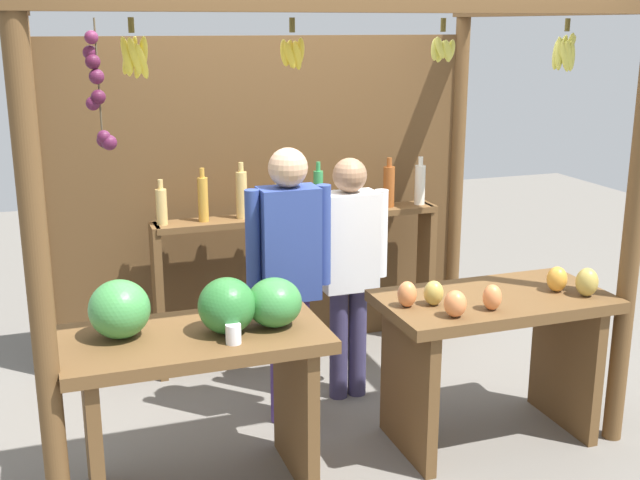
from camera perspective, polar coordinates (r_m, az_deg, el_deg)
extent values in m
plane|color=slate|center=(4.87, -0.74, -11.60)|extent=(12.00, 12.00, 0.00)
cylinder|color=brown|center=(3.36, -19.41, -3.31)|extent=(0.10, 0.10, 2.36)
cylinder|color=brown|center=(4.38, 21.46, 0.72)|extent=(0.10, 0.10, 2.36)
cylinder|color=brown|center=(5.15, -19.60, 2.94)|extent=(0.10, 0.10, 2.36)
cylinder|color=brown|center=(5.87, 9.75, 5.01)|extent=(0.10, 0.10, 2.36)
cube|color=brown|center=(4.13, -20.94, 15.69)|extent=(0.12, 1.95, 0.12)
cube|color=brown|center=(5.00, 15.65, 15.85)|extent=(0.12, 1.95, 0.12)
cube|color=#52381E|center=(5.38, -3.99, 2.98)|extent=(2.88, 0.04, 2.12)
cylinder|color=brown|center=(3.73, 8.80, 14.94)|extent=(0.02, 0.02, 0.06)
ellipsoid|color=#D1CC4C|center=(3.75, 9.32, 13.23)|extent=(0.04, 0.07, 0.11)
ellipsoid|color=#D1CC4C|center=(3.77, 8.64, 13.17)|extent=(0.06, 0.05, 0.11)
ellipsoid|color=#D1CC4C|center=(3.73, 8.21, 13.32)|extent=(0.05, 0.06, 0.11)
ellipsoid|color=#D1CC4C|center=(3.71, 8.58, 13.43)|extent=(0.06, 0.06, 0.11)
ellipsoid|color=#D1CC4C|center=(3.71, 9.07, 13.19)|extent=(0.06, 0.04, 0.11)
cylinder|color=brown|center=(3.42, -2.01, 15.10)|extent=(0.02, 0.02, 0.06)
ellipsoid|color=gold|center=(3.43, -1.43, 13.33)|extent=(0.04, 0.06, 0.12)
ellipsoid|color=gold|center=(3.45, -1.91, 13.12)|extent=(0.05, 0.04, 0.12)
ellipsoid|color=gold|center=(3.43, -2.29, 13.20)|extent=(0.06, 0.05, 0.12)
ellipsoid|color=gold|center=(3.41, -2.54, 13.21)|extent=(0.04, 0.07, 0.12)
ellipsoid|color=gold|center=(3.39, -2.16, 13.05)|extent=(0.07, 0.06, 0.12)
ellipsoid|color=gold|center=(3.40, -1.66, 12.98)|extent=(0.06, 0.04, 0.12)
cylinder|color=brown|center=(4.06, 17.26, 14.46)|extent=(0.02, 0.02, 0.06)
ellipsoid|color=#D1CC4C|center=(4.08, 17.39, 12.96)|extent=(0.04, 0.08, 0.15)
ellipsoid|color=#D1CC4C|center=(4.10, 17.28, 12.85)|extent=(0.07, 0.08, 0.15)
ellipsoid|color=#D1CC4C|center=(4.09, 16.89, 12.85)|extent=(0.07, 0.04, 0.15)
ellipsoid|color=#D1CC4C|center=(4.08, 16.53, 12.60)|extent=(0.06, 0.06, 0.15)
ellipsoid|color=#D1CC4C|center=(4.06, 16.69, 12.55)|extent=(0.05, 0.07, 0.15)
ellipsoid|color=#D1CC4C|center=(4.05, 16.98, 12.75)|extent=(0.06, 0.08, 0.15)
ellipsoid|color=#D1CC4C|center=(4.04, 17.10, 12.44)|extent=(0.06, 0.05, 0.15)
ellipsoid|color=#D1CC4C|center=(4.04, 17.33, 12.44)|extent=(0.07, 0.04, 0.15)
ellipsoid|color=#D1CC4C|center=(4.06, 17.50, 12.46)|extent=(0.06, 0.05, 0.15)
cylinder|color=brown|center=(3.34, -13.34, 14.71)|extent=(0.02, 0.02, 0.06)
ellipsoid|color=yellow|center=(3.35, -12.52, 12.86)|extent=(0.04, 0.09, 0.15)
ellipsoid|color=yellow|center=(3.37, -12.76, 12.38)|extent=(0.07, 0.06, 0.16)
ellipsoid|color=yellow|center=(3.36, -13.33, 12.76)|extent=(0.08, 0.04, 0.15)
ellipsoid|color=yellow|center=(3.36, -13.53, 12.60)|extent=(0.08, 0.08, 0.16)
ellipsoid|color=yellow|center=(3.34, -13.60, 12.47)|extent=(0.04, 0.10, 0.15)
ellipsoid|color=yellow|center=(3.31, -13.62, 12.71)|extent=(0.06, 0.06, 0.16)
ellipsoid|color=yellow|center=(3.30, -13.10, 12.68)|extent=(0.07, 0.04, 0.15)
ellipsoid|color=yellow|center=(3.31, -12.62, 12.34)|extent=(0.08, 0.07, 0.16)
cylinder|color=#4C422D|center=(3.60, -15.53, 10.66)|extent=(0.01, 0.01, 0.55)
sphere|color=#601E42|center=(3.59, -16.02, 13.74)|extent=(0.06, 0.06, 0.06)
sphere|color=#511938|center=(3.61, -16.10, 12.74)|extent=(0.06, 0.06, 0.06)
sphere|color=#47142D|center=(3.59, -15.92, 12.15)|extent=(0.06, 0.06, 0.06)
sphere|color=#511938|center=(3.59, -15.67, 11.17)|extent=(0.07, 0.07, 0.07)
sphere|color=#47142D|center=(3.59, -15.55, 9.81)|extent=(0.06, 0.06, 0.06)
sphere|color=#511938|center=(3.60, -15.91, 9.36)|extent=(0.06, 0.06, 0.06)
sphere|color=#511938|center=(3.60, -15.18, 7.12)|extent=(0.06, 0.06, 0.06)
sphere|color=#511938|center=(3.60, -14.82, 6.74)|extent=(0.07, 0.07, 0.07)
sphere|color=#47142D|center=(3.65, -15.16, 6.90)|extent=(0.07, 0.07, 0.07)
cube|color=brown|center=(3.75, -8.94, -7.01)|extent=(1.21, 0.64, 0.06)
cube|color=brown|center=(3.88, -15.90, -13.33)|extent=(0.06, 0.58, 0.76)
cube|color=brown|center=(4.03, -1.78, -11.62)|extent=(0.06, 0.58, 0.76)
ellipsoid|color=#2D7533|center=(3.68, -6.67, -4.68)|extent=(0.34, 0.34, 0.26)
ellipsoid|color=#429347|center=(3.72, -14.13, -4.81)|extent=(0.34, 0.34, 0.27)
ellipsoid|color=#38843D|center=(3.75, -3.28, -4.48)|extent=(0.34, 0.34, 0.23)
cylinder|color=white|center=(3.59, -6.21, -6.69)|extent=(0.07, 0.07, 0.09)
cube|color=brown|center=(4.30, 12.34, -4.28)|extent=(1.21, 0.64, 0.06)
cube|color=brown|center=(4.23, 6.33, -10.32)|extent=(0.06, 0.58, 0.76)
cube|color=brown|center=(4.70, 17.15, -8.24)|extent=(0.06, 0.58, 0.76)
ellipsoid|color=gold|center=(4.42, 16.57, -2.69)|extent=(0.14, 0.14, 0.14)
ellipsoid|color=#E07F47|center=(4.03, 6.24, -3.87)|extent=(0.11, 0.11, 0.13)
ellipsoid|color=#E07F47|center=(4.06, 12.20, -4.02)|extent=(0.13, 0.13, 0.13)
ellipsoid|color=#B79E47|center=(4.39, 18.53, -2.87)|extent=(0.13, 0.13, 0.15)
ellipsoid|color=#E07F47|center=(3.93, 9.63, -4.51)|extent=(0.15, 0.15, 0.13)
ellipsoid|color=#B79E47|center=(4.07, 8.12, -3.77)|extent=(0.14, 0.14, 0.13)
cube|color=brown|center=(5.15, -11.46, -4.37)|extent=(0.05, 0.20, 1.00)
cube|color=brown|center=(5.68, 7.56, -2.32)|extent=(0.05, 0.20, 1.00)
cube|color=brown|center=(5.21, -1.50, 1.68)|extent=(1.87, 0.22, 0.04)
cylinder|color=#D8B266|center=(4.98, -11.25, 2.32)|extent=(0.07, 0.07, 0.22)
cylinder|color=#D8B266|center=(4.96, -11.33, 3.91)|extent=(0.03, 0.03, 0.06)
cylinder|color=gold|center=(5.02, -8.35, 2.87)|extent=(0.06, 0.06, 0.28)
cylinder|color=gold|center=(4.99, -8.42, 4.77)|extent=(0.03, 0.03, 0.06)
cylinder|color=#D8B266|center=(5.07, -5.62, 3.20)|extent=(0.07, 0.07, 0.30)
cylinder|color=#D8B266|center=(5.03, -5.67, 5.20)|extent=(0.03, 0.03, 0.06)
cylinder|color=#D8B266|center=(5.14, -2.86, 3.14)|extent=(0.07, 0.07, 0.25)
cylinder|color=#D8B266|center=(5.11, -2.89, 4.84)|extent=(0.03, 0.03, 0.06)
cylinder|color=#338C4C|center=(5.21, -0.13, 3.47)|extent=(0.06, 0.06, 0.27)
cylinder|color=#338C4C|center=(5.18, -0.13, 5.28)|extent=(0.03, 0.03, 0.06)
cylinder|color=#D8B266|center=(5.30, 2.44, 3.42)|extent=(0.07, 0.07, 0.23)
cylinder|color=#D8B266|center=(5.27, 2.45, 4.96)|extent=(0.03, 0.03, 0.06)
cylinder|color=#994C1E|center=(5.40, 4.94, 3.81)|extent=(0.08, 0.08, 0.27)
cylinder|color=#994C1E|center=(5.37, 4.98, 5.55)|extent=(0.03, 0.03, 0.06)
cylinder|color=silver|center=(5.49, 7.15, 3.93)|extent=(0.07, 0.07, 0.27)
cylinder|color=silver|center=(5.46, 7.21, 5.62)|extent=(0.03, 0.03, 0.06)
cylinder|color=#483076|center=(4.53, -2.89, -8.61)|extent=(0.11, 0.11, 0.74)
cylinder|color=#483076|center=(4.57, -1.43, -8.42)|extent=(0.11, 0.11, 0.74)
cube|color=#2D428C|center=(4.32, -2.24, -0.26)|extent=(0.32, 0.19, 0.62)
cylinder|color=#2D428C|center=(4.26, -4.82, -0.09)|extent=(0.08, 0.08, 0.56)
cylinder|color=#2D428C|center=(4.37, 0.26, 0.37)|extent=(0.08, 0.08, 0.56)
sphere|color=tan|center=(4.23, -2.30, 5.19)|extent=(0.21, 0.21, 0.21)
cylinder|color=#383254|center=(4.82, 1.34, -7.43)|extent=(0.11, 0.11, 0.69)
cylinder|color=#383254|center=(4.86, 2.68, -7.24)|extent=(0.11, 0.11, 0.69)
cube|color=white|center=(4.63, 2.09, -0.09)|extent=(0.32, 0.19, 0.58)
cylinder|color=white|center=(4.56, -0.25, 0.05)|extent=(0.08, 0.08, 0.52)
cylinder|color=white|center=(4.70, 4.36, 0.47)|extent=(0.08, 0.08, 0.52)
sphere|color=#997051|center=(4.55, 2.13, 4.65)|extent=(0.20, 0.20, 0.20)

